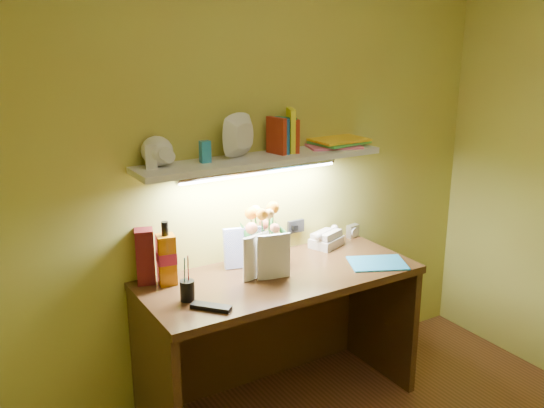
# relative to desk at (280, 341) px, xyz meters

# --- Properties ---
(desk) EXTENTS (1.40, 0.60, 0.75)m
(desk) POSITION_rel_desk_xyz_m (0.00, 0.00, 0.00)
(desk) COLOR #33210E
(desk) RESTS_ON ground
(flower_bouquet) EXTENTS (0.22, 0.22, 0.31)m
(flower_bouquet) POSITION_rel_desk_xyz_m (-0.01, 0.15, 0.53)
(flower_bouquet) COLOR #0B0C39
(flower_bouquet) RESTS_ON desk
(telephone) EXTENTS (0.21, 0.18, 0.10)m
(telephone) POSITION_rel_desk_xyz_m (0.43, 0.20, 0.43)
(telephone) COLOR beige
(telephone) RESTS_ON desk
(desk_clock) EXTENTS (0.08, 0.05, 0.07)m
(desk_clock) POSITION_rel_desk_xyz_m (0.65, 0.25, 0.41)
(desk_clock) COLOR silver
(desk_clock) RESTS_ON desk
(whisky_bottle) EXTENTS (0.10, 0.10, 0.31)m
(whisky_bottle) POSITION_rel_desk_xyz_m (-0.52, 0.18, 0.53)
(whisky_bottle) COLOR #AD5A04
(whisky_bottle) RESTS_ON desk
(whisky_box) EXTENTS (0.11, 0.11, 0.27)m
(whisky_box) POSITION_rel_desk_xyz_m (-0.61, 0.25, 0.51)
(whisky_box) COLOR #551114
(whisky_box) RESTS_ON desk
(pen_cup) EXTENTS (0.07, 0.07, 0.16)m
(pen_cup) POSITION_rel_desk_xyz_m (-0.52, -0.04, 0.46)
(pen_cup) COLOR black
(pen_cup) RESTS_ON desk
(art_card) EXTENTS (0.21, 0.09, 0.20)m
(art_card) POSITION_rel_desk_xyz_m (-0.10, 0.19, 0.48)
(art_card) COLOR white
(art_card) RESTS_ON desk
(tv_remote) EXTENTS (0.16, 0.17, 0.02)m
(tv_remote) POSITION_rel_desk_xyz_m (-0.46, -0.17, 0.39)
(tv_remote) COLOR black
(tv_remote) RESTS_ON desk
(blue_folder) EXTENTS (0.35, 0.31, 0.01)m
(blue_folder) POSITION_rel_desk_xyz_m (0.50, -0.15, 0.38)
(blue_folder) COLOR #258CC9
(blue_folder) RESTS_ON desk
(desk_book_a) EXTENTS (0.17, 0.06, 0.22)m
(desk_book_a) POSITION_rel_desk_xyz_m (-0.21, -0.00, 0.49)
(desk_book_a) COLOR white
(desk_book_a) RESTS_ON desk
(desk_book_b) EXTENTS (0.17, 0.06, 0.23)m
(desk_book_b) POSITION_rel_desk_xyz_m (-0.14, -0.01, 0.49)
(desk_book_b) COLOR silver
(desk_book_b) RESTS_ON desk
(wall_shelf) EXTENTS (1.30, 0.30, 0.25)m
(wall_shelf) POSITION_rel_desk_xyz_m (-0.02, 0.18, 0.96)
(wall_shelf) COLOR silver
(wall_shelf) RESTS_ON ground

